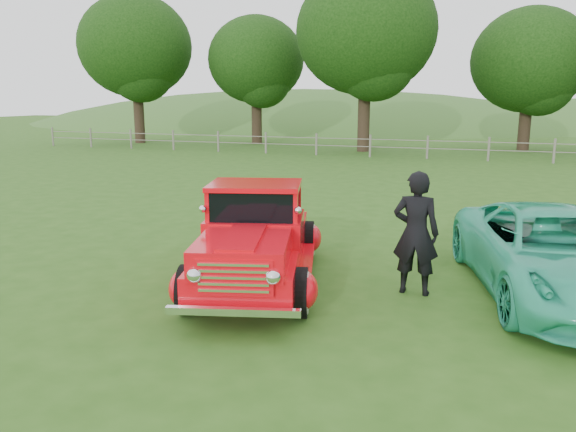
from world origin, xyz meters
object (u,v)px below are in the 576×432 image
(tree_far_west, at_px, (135,47))
(tree_mid_west, at_px, (256,60))
(red_pickup, at_px, (256,239))
(tree_near_east, at_px, (530,61))
(teal_sedan, at_px, (555,254))
(tree_near_west, at_px, (366,31))
(man, at_px, (416,233))

(tree_far_west, relative_size, tree_mid_west, 1.17)
(tree_far_west, distance_m, red_pickup, 32.16)
(tree_near_east, height_order, teal_sedan, tree_near_east)
(teal_sedan, bearing_deg, tree_mid_west, 107.31)
(tree_near_west, bearing_deg, tree_far_west, 176.42)
(tree_mid_west, distance_m, teal_sedan, 31.10)
(red_pickup, distance_m, teal_sedan, 4.91)
(tree_far_west, bearing_deg, tree_near_west, -3.58)
(red_pickup, relative_size, teal_sedan, 1.02)
(tree_near_east, distance_m, teal_sedan, 27.67)
(tree_far_west, distance_m, tree_mid_west, 8.30)
(tree_near_west, distance_m, red_pickup, 25.16)
(tree_near_east, bearing_deg, man, -96.59)
(man, bearing_deg, tree_mid_west, -61.92)
(tree_far_west, bearing_deg, man, -48.79)
(tree_near_west, bearing_deg, tree_near_east, 23.96)
(tree_near_west, height_order, red_pickup, tree_near_west)
(red_pickup, bearing_deg, man, -7.21)
(tree_near_east, bearing_deg, tree_mid_west, -176.63)
(tree_mid_west, height_order, man, tree_mid_west)
(tree_near_east, relative_size, teal_sedan, 1.62)
(red_pickup, xyz_separation_m, teal_sedan, (4.81, 0.96, -0.08))
(tree_mid_west, xyz_separation_m, tree_near_west, (8.00, -3.00, 1.25))
(tree_near_west, relative_size, teal_sedan, 2.02)
(tree_far_west, height_order, red_pickup, tree_far_west)
(man, bearing_deg, teal_sedan, -163.53)
(tree_mid_west, relative_size, teal_sedan, 1.64)
(tree_far_west, height_order, tree_near_west, tree_near_west)
(tree_near_east, bearing_deg, tree_far_west, -173.16)
(red_pickup, bearing_deg, teal_sedan, -3.64)
(tree_mid_west, distance_m, man, 30.54)
(teal_sedan, height_order, man, man)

